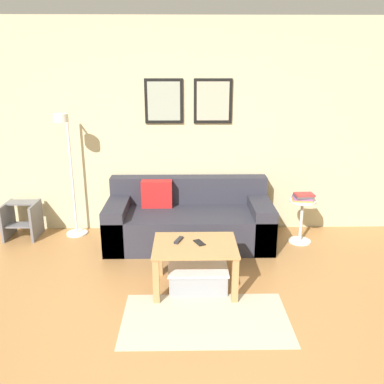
{
  "coord_description": "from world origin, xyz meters",
  "views": [
    {
      "loc": [
        -0.11,
        -2.09,
        2.01
      ],
      "look_at": [
        -0.05,
        1.63,
        0.85
      ],
      "focal_mm": 38.0,
      "sensor_mm": 36.0,
      "label": 1
    }
  ],
  "objects_px": {
    "floor_lamp": "(68,164)",
    "cell_phone": "(199,243)",
    "coffee_table": "(195,253)",
    "side_table": "(301,217)",
    "book_stack": "(303,197)",
    "remote_control": "(179,240)",
    "storage_bin": "(198,275)",
    "step_stool": "(22,219)",
    "couch": "(188,220)"
  },
  "relations": [
    {
      "from": "couch",
      "to": "cell_phone",
      "type": "bearing_deg",
      "value": -84.94
    },
    {
      "from": "couch",
      "to": "book_stack",
      "type": "distance_m",
      "value": 1.35
    },
    {
      "from": "storage_bin",
      "to": "step_stool",
      "type": "bearing_deg",
      "value": 150.4
    },
    {
      "from": "coffee_table",
      "to": "side_table",
      "type": "bearing_deg",
      "value": 38.73
    },
    {
      "from": "couch",
      "to": "cell_phone",
      "type": "xyz_separation_m",
      "value": [
        0.09,
        -1.03,
        0.18
      ]
    },
    {
      "from": "couch",
      "to": "book_stack",
      "type": "xyz_separation_m",
      "value": [
        1.32,
        -0.06,
        0.3
      ]
    },
    {
      "from": "side_table",
      "to": "remote_control",
      "type": "relative_size",
      "value": 3.48
    },
    {
      "from": "side_table",
      "to": "cell_phone",
      "type": "xyz_separation_m",
      "value": [
        -1.23,
        -0.99,
        0.13
      ]
    },
    {
      "from": "book_stack",
      "to": "coffee_table",
      "type": "bearing_deg",
      "value": -141.62
    },
    {
      "from": "storage_bin",
      "to": "remote_control",
      "type": "relative_size",
      "value": 3.69
    },
    {
      "from": "book_stack",
      "to": "floor_lamp",
      "type": "bearing_deg",
      "value": 176.04
    },
    {
      "from": "remote_control",
      "to": "couch",
      "type": "bearing_deg",
      "value": 105.09
    },
    {
      "from": "remote_control",
      "to": "cell_phone",
      "type": "xyz_separation_m",
      "value": [
        0.19,
        -0.05,
        -0.01
      ]
    },
    {
      "from": "floor_lamp",
      "to": "coffee_table",
      "type": "bearing_deg",
      "value": -39.57
    },
    {
      "from": "floor_lamp",
      "to": "book_stack",
      "type": "distance_m",
      "value": 2.74
    },
    {
      "from": "coffee_table",
      "to": "floor_lamp",
      "type": "height_order",
      "value": "floor_lamp"
    },
    {
      "from": "coffee_table",
      "to": "floor_lamp",
      "type": "xyz_separation_m",
      "value": [
        -1.44,
        1.19,
        0.57
      ]
    },
    {
      "from": "step_stool",
      "to": "book_stack",
      "type": "bearing_deg",
      "value": -3.76
    },
    {
      "from": "remote_control",
      "to": "storage_bin",
      "type": "bearing_deg",
      "value": 6.27
    },
    {
      "from": "couch",
      "to": "side_table",
      "type": "height_order",
      "value": "couch"
    },
    {
      "from": "storage_bin",
      "to": "floor_lamp",
      "type": "xyz_separation_m",
      "value": [
        -1.47,
        1.16,
        0.81
      ]
    },
    {
      "from": "side_table",
      "to": "cell_phone",
      "type": "relative_size",
      "value": 3.73
    },
    {
      "from": "storage_bin",
      "to": "remote_control",
      "type": "height_order",
      "value": "remote_control"
    },
    {
      "from": "coffee_table",
      "to": "remote_control",
      "type": "bearing_deg",
      "value": 153.48
    },
    {
      "from": "side_table",
      "to": "step_stool",
      "type": "distance_m",
      "value": 3.35
    },
    {
      "from": "couch",
      "to": "floor_lamp",
      "type": "distance_m",
      "value": 1.54
    },
    {
      "from": "coffee_table",
      "to": "side_table",
      "type": "relative_size",
      "value": 1.47
    },
    {
      "from": "storage_bin",
      "to": "cell_phone",
      "type": "bearing_deg",
      "value": 1.17
    },
    {
      "from": "side_table",
      "to": "step_stool",
      "type": "bearing_deg",
      "value": 176.55
    },
    {
      "from": "book_stack",
      "to": "cell_phone",
      "type": "height_order",
      "value": "book_stack"
    },
    {
      "from": "remote_control",
      "to": "cell_phone",
      "type": "relative_size",
      "value": 1.07
    },
    {
      "from": "couch",
      "to": "coffee_table",
      "type": "bearing_deg",
      "value": -87.2
    },
    {
      "from": "floor_lamp",
      "to": "step_stool",
      "type": "bearing_deg",
      "value": 177.13
    },
    {
      "from": "remote_control",
      "to": "step_stool",
      "type": "xyz_separation_m",
      "value": [
        -1.92,
        1.15,
        -0.22
      ]
    },
    {
      "from": "floor_lamp",
      "to": "cell_phone",
      "type": "relative_size",
      "value": 10.78
    },
    {
      "from": "storage_bin",
      "to": "floor_lamp",
      "type": "distance_m",
      "value": 2.04
    },
    {
      "from": "storage_bin",
      "to": "coffee_table",
      "type": "bearing_deg",
      "value": -139.87
    },
    {
      "from": "coffee_table",
      "to": "remote_control",
      "type": "xyz_separation_m",
      "value": [
        -0.15,
        0.08,
        0.1
      ]
    },
    {
      "from": "step_stool",
      "to": "couch",
      "type": "bearing_deg",
      "value": -4.56
    },
    {
      "from": "book_stack",
      "to": "cell_phone",
      "type": "distance_m",
      "value": 1.57
    },
    {
      "from": "coffee_table",
      "to": "step_stool",
      "type": "distance_m",
      "value": 2.41
    },
    {
      "from": "coffee_table",
      "to": "remote_control",
      "type": "relative_size",
      "value": 5.12
    },
    {
      "from": "book_stack",
      "to": "storage_bin",
      "type": "bearing_deg",
      "value": -141.66
    },
    {
      "from": "side_table",
      "to": "storage_bin",
      "type": "bearing_deg",
      "value": -141.31
    },
    {
      "from": "side_table",
      "to": "remote_control",
      "type": "distance_m",
      "value": 1.72
    },
    {
      "from": "floor_lamp",
      "to": "side_table",
      "type": "distance_m",
      "value": 2.79
    },
    {
      "from": "coffee_table",
      "to": "side_table",
      "type": "height_order",
      "value": "side_table"
    },
    {
      "from": "coffee_table",
      "to": "storage_bin",
      "type": "height_order",
      "value": "coffee_table"
    },
    {
      "from": "coffee_table",
      "to": "step_stool",
      "type": "bearing_deg",
      "value": 149.44
    },
    {
      "from": "coffee_table",
      "to": "side_table",
      "type": "xyz_separation_m",
      "value": [
        1.27,
        1.02,
        -0.04
      ]
    }
  ]
}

